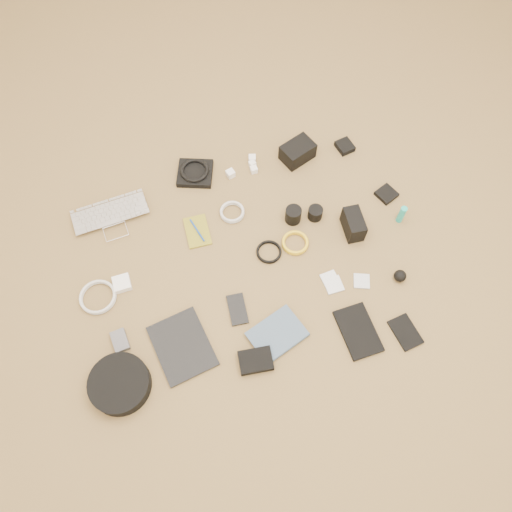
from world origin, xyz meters
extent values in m
cube|color=brown|center=(0.00, 0.00, -0.02)|extent=(4.00, 4.00, 0.04)
imported|color=silver|center=(-0.50, 0.34, 0.01)|extent=(0.35, 0.27, 0.03)
cube|color=black|center=(-0.11, 0.50, 0.01)|extent=(0.19, 0.19, 0.03)
torus|color=black|center=(-0.11, 0.50, 0.04)|extent=(0.16, 0.16, 0.02)
cube|color=white|center=(0.05, 0.46, 0.02)|extent=(0.04, 0.04, 0.03)
cube|color=white|center=(0.16, 0.49, 0.01)|extent=(0.04, 0.04, 0.03)
cube|color=white|center=(0.16, 0.52, 0.02)|extent=(0.04, 0.04, 0.03)
cube|color=white|center=(0.16, 0.45, 0.01)|extent=(0.03, 0.03, 0.03)
cube|color=black|center=(0.37, 0.48, 0.04)|extent=(0.17, 0.15, 0.08)
cube|color=black|center=(0.60, 0.48, 0.01)|extent=(0.09, 0.09, 0.03)
cube|color=olive|center=(-0.16, 0.21, 0.00)|extent=(0.10, 0.15, 0.01)
cylinder|color=#133E9D|center=(-0.16, 0.21, 0.01)|extent=(0.04, 0.12, 0.01)
torus|color=silver|center=(0.01, 0.26, 0.01)|extent=(0.12, 0.12, 0.01)
cylinder|color=black|center=(0.26, 0.16, 0.04)|extent=(0.07, 0.07, 0.07)
cylinder|color=black|center=(0.35, 0.15, 0.03)|extent=(0.08, 0.08, 0.06)
cube|color=black|center=(0.70, 0.18, 0.01)|extent=(0.11, 0.11, 0.02)
cube|color=white|center=(-0.50, 0.04, 0.01)|extent=(0.07, 0.07, 0.03)
torus|color=silver|center=(-0.61, 0.00, 0.01)|extent=(0.19, 0.19, 0.01)
torus|color=black|center=(0.11, 0.03, 0.00)|extent=(0.11, 0.11, 0.01)
torus|color=yellow|center=(0.23, 0.04, 0.01)|extent=(0.15, 0.15, 0.01)
cube|color=black|center=(0.49, 0.05, 0.05)|extent=(0.07, 0.13, 0.10)
cylinder|color=#1BB0A2|center=(0.70, 0.04, 0.05)|extent=(0.04, 0.04, 0.10)
cube|color=#505055|center=(-0.54, -0.20, 0.01)|extent=(0.07, 0.09, 0.02)
cube|color=black|center=(-0.32, -0.28, 0.01)|extent=(0.25, 0.30, 0.01)
cube|color=black|center=(-0.08, -0.18, 0.01)|extent=(0.07, 0.13, 0.01)
cube|color=silver|center=(0.32, -0.15, 0.00)|extent=(0.07, 0.07, 0.01)
cube|color=silver|center=(0.33, -0.18, 0.00)|extent=(0.07, 0.07, 0.01)
cube|color=silver|center=(0.45, -0.19, 0.00)|extent=(0.08, 0.08, 0.01)
sphere|color=black|center=(0.60, -0.22, 0.03)|extent=(0.07, 0.07, 0.05)
cylinder|color=black|center=(-0.56, -0.37, 0.03)|extent=(0.25, 0.25, 0.06)
cube|color=black|center=(-0.06, -0.41, 0.02)|extent=(0.13, 0.10, 0.03)
imported|color=#40556D|center=(0.08, -0.40, 0.01)|extent=(0.25, 0.22, 0.02)
cube|color=black|center=(0.36, -0.39, 0.01)|extent=(0.15, 0.22, 0.01)
cube|color=black|center=(0.54, -0.44, 0.01)|extent=(0.11, 0.15, 0.01)
camera|label=1|loc=(-0.18, -0.88, 1.88)|focal=35.00mm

